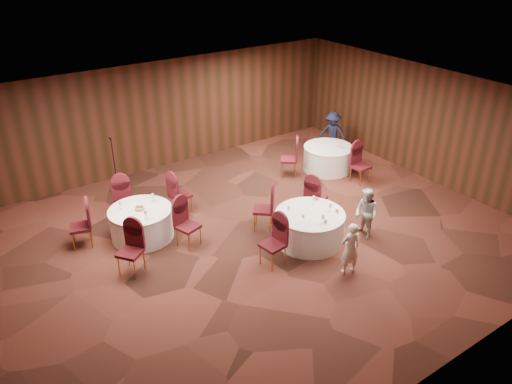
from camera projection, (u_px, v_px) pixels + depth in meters
ground at (254, 239)px, 11.77m from camera, size 12.00×12.00×0.00m
room_shell at (254, 163)px, 10.85m from camera, size 12.00×12.00×12.00m
table_main at (309, 227)px, 11.52m from camera, size 1.61×1.61×0.74m
table_left at (142, 223)px, 11.67m from camera, size 1.47×1.47×0.74m
table_right at (328, 158)px, 15.00m from camera, size 1.47×1.47×0.74m
chairs_main at (285, 216)px, 11.73m from camera, size 2.77×2.02×1.00m
chairs_left at (141, 218)px, 11.65m from camera, size 3.19×3.17×1.00m
chairs_right at (324, 163)px, 14.39m from camera, size 2.03×2.18×1.00m
tabletop_main at (318, 209)px, 11.31m from camera, size 1.07×1.05×0.22m
tabletop_left at (140, 207)px, 11.47m from camera, size 0.83×0.81×0.22m
tabletop_right at (339, 143)px, 14.66m from camera, size 0.08×0.08×0.22m
mic_stand at (117, 180)px, 13.39m from camera, size 0.24×0.24×1.71m
woman_a at (350, 248)px, 10.35m from camera, size 0.49×0.38×1.20m
woman_b at (366, 213)px, 11.59m from camera, size 0.51×0.63×1.24m
man_c at (332, 133)px, 15.91m from camera, size 0.91×1.05×1.40m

